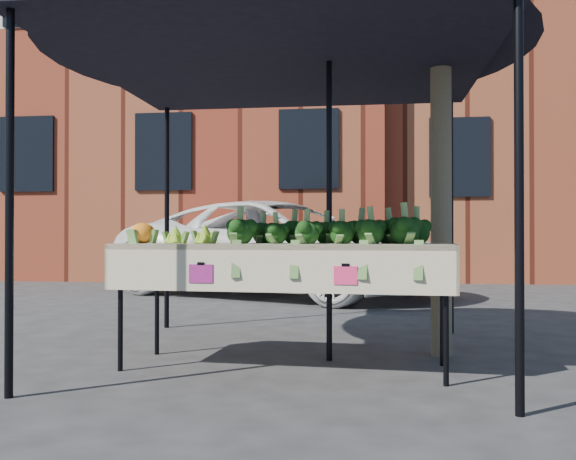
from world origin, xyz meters
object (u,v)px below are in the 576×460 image
at_px(canopy, 285,183).
at_px(vehicle, 280,125).
at_px(table, 284,306).
at_px(street_tree, 441,55).

distance_m(canopy, vehicle, 5.40).
bearing_deg(table, vehicle, 98.56).
distance_m(table, street_tree, 2.37).
bearing_deg(table, street_tree, 28.47).
bearing_deg(canopy, street_tree, 10.51).
height_order(table, canopy, canopy).
xyz_separation_m(canopy, street_tree, (1.23, 0.23, 1.03)).
bearing_deg(vehicle, canopy, -147.07).
height_order(table, street_tree, street_tree).
xyz_separation_m(vehicle, street_tree, (2.02, -4.94, -0.35)).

